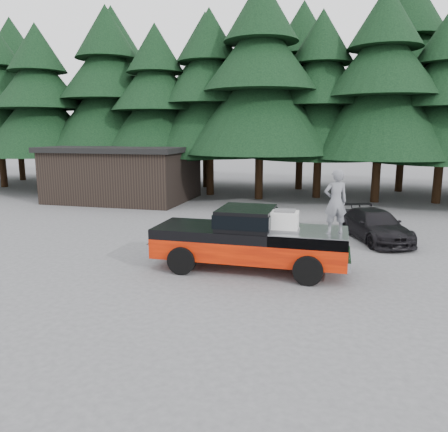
% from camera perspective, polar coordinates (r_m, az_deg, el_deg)
% --- Properties ---
extents(ground, '(120.00, 120.00, 0.00)m').
position_cam_1_polar(ground, '(13.71, -2.21, -6.80)').
color(ground, '#515154').
rests_on(ground, ground).
extents(pickup_truck, '(6.00, 2.04, 1.33)m').
position_cam_1_polar(pickup_truck, '(13.45, 3.34, -4.22)').
color(pickup_truck, red).
rests_on(pickup_truck, ground).
extents(truck_cab, '(1.66, 1.90, 0.59)m').
position_cam_1_polar(truck_cab, '(13.25, 2.96, -0.18)').
color(truck_cab, black).
rests_on(truck_cab, pickup_truck).
extents(air_compressor, '(0.81, 0.67, 0.54)m').
position_cam_1_polar(air_compressor, '(12.89, 7.91, -0.70)').
color(air_compressor, silver).
rests_on(air_compressor, pickup_truck).
extents(man_on_bed, '(0.78, 0.64, 1.83)m').
position_cam_1_polar(man_on_bed, '(12.70, 14.37, 1.84)').
color(man_on_bed, slate).
rests_on(man_on_bed, pickup_truck).
extents(parked_car, '(3.07, 4.43, 1.19)m').
position_cam_1_polar(parked_car, '(17.99, 19.13, -1.15)').
color(parked_car, black).
rests_on(parked_car, ground).
extents(utility_building, '(8.40, 6.40, 3.30)m').
position_cam_1_polar(utility_building, '(27.75, -12.92, 5.49)').
color(utility_building, black).
rests_on(utility_building, ground).
extents(treeline, '(60.15, 16.05, 17.50)m').
position_cam_1_polar(treeline, '(30.08, 8.53, 17.62)').
color(treeline, black).
rests_on(treeline, ground).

